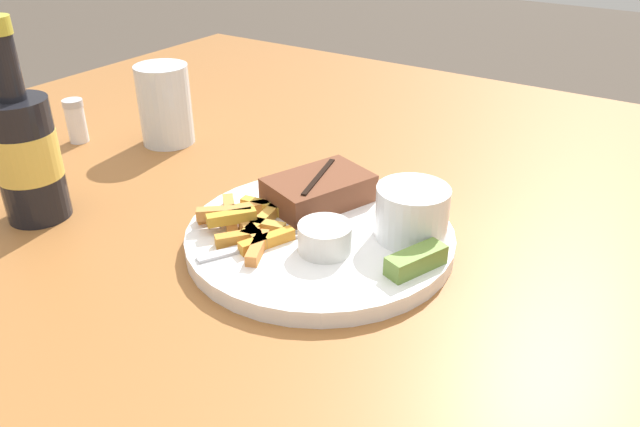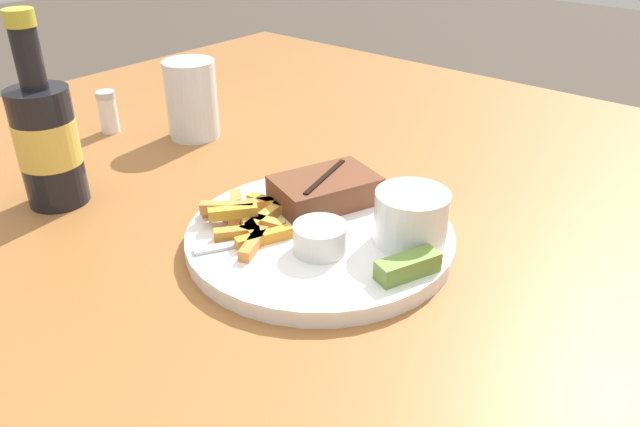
% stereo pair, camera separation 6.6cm
% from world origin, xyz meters
% --- Properties ---
extents(dining_table, '(1.39, 1.53, 0.78)m').
position_xyz_m(dining_table, '(0.00, 0.00, 0.71)').
color(dining_table, '#935B2D').
rests_on(dining_table, ground_plane).
extents(dinner_plate, '(0.29, 0.29, 0.02)m').
position_xyz_m(dinner_plate, '(0.00, 0.00, 0.78)').
color(dinner_plate, white).
rests_on(dinner_plate, dining_table).
extents(steak_portion, '(0.14, 0.11, 0.03)m').
position_xyz_m(steak_portion, '(0.05, 0.04, 0.81)').
color(steak_portion, brown).
rests_on(steak_portion, dinner_plate).
extents(fries_pile, '(0.12, 0.12, 0.02)m').
position_xyz_m(fries_pile, '(-0.04, 0.07, 0.80)').
color(fries_pile, gold).
rests_on(fries_pile, dinner_plate).
extents(coleslaw_cup, '(0.08, 0.08, 0.06)m').
position_xyz_m(coleslaw_cup, '(0.04, -0.09, 0.83)').
color(coleslaw_cup, white).
rests_on(coleslaw_cup, dinner_plate).
extents(dipping_sauce_cup, '(0.06, 0.06, 0.03)m').
position_xyz_m(dipping_sauce_cup, '(-0.03, -0.03, 0.81)').
color(dipping_sauce_cup, silver).
rests_on(dipping_sauce_cup, dinner_plate).
extents(pickle_spear, '(0.07, 0.04, 0.02)m').
position_xyz_m(pickle_spear, '(-0.01, -0.12, 0.80)').
color(pickle_spear, olive).
rests_on(pickle_spear, dinner_plate).
extents(fork_utensil, '(0.12, 0.08, 0.00)m').
position_xyz_m(fork_utensil, '(-0.07, 0.04, 0.80)').
color(fork_utensil, '#B7B7BC').
rests_on(fork_utensil, dinner_plate).
extents(knife_utensil, '(0.12, 0.14, 0.01)m').
position_xyz_m(knife_utensil, '(0.01, 0.03, 0.80)').
color(knife_utensil, '#B7B7BC').
rests_on(knife_utensil, dinner_plate).
extents(beer_bottle, '(0.07, 0.07, 0.23)m').
position_xyz_m(beer_bottle, '(-0.13, 0.31, 0.86)').
color(beer_bottle, black).
rests_on(beer_bottle, dining_table).
extents(drinking_glass, '(0.08, 0.08, 0.12)m').
position_xyz_m(drinking_glass, '(0.12, 0.35, 0.83)').
color(drinking_glass, silver).
rests_on(drinking_glass, dining_table).
extents(salt_shaker, '(0.03, 0.03, 0.07)m').
position_xyz_m(salt_shaker, '(0.05, 0.46, 0.81)').
color(salt_shaker, white).
rests_on(salt_shaker, dining_table).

